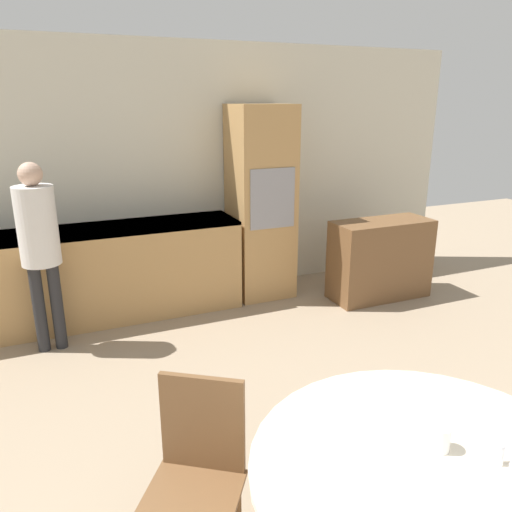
# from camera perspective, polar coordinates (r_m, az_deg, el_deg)

# --- Properties ---
(wall_back) EXTENTS (6.84, 0.05, 2.60)m
(wall_back) POSITION_cam_1_polar(r_m,az_deg,el_deg) (5.23, -10.29, 9.08)
(wall_back) COLOR beige
(wall_back) RESTS_ON ground_plane
(kitchen_counter) EXTENTS (3.14, 0.60, 0.90)m
(kitchen_counter) POSITION_cam_1_polar(r_m,az_deg,el_deg) (4.96, -20.11, -2.15)
(kitchen_counter) COLOR tan
(kitchen_counter) RESTS_ON ground_plane
(oven_unit) EXTENTS (0.60, 0.59, 2.00)m
(oven_unit) POSITION_cam_1_polar(r_m,az_deg,el_deg) (5.25, 0.54, 6.05)
(oven_unit) COLOR tan
(oven_unit) RESTS_ON ground_plane
(sideboard) EXTENTS (1.06, 0.45, 0.84)m
(sideboard) POSITION_cam_1_polar(r_m,az_deg,el_deg) (5.44, 13.99, -0.37)
(sideboard) COLOR brown
(sideboard) RESTS_ON ground_plane
(dining_table) EXTENTS (1.37, 1.37, 0.75)m
(dining_table) POSITION_cam_1_polar(r_m,az_deg,el_deg) (2.22, 19.12, -25.81)
(dining_table) COLOR brown
(dining_table) RESTS_ON ground_plane
(chair_far_left) EXTENTS (0.56, 0.56, 0.91)m
(chair_far_left) POSITION_cam_1_polar(r_m,az_deg,el_deg) (2.36, -6.72, -23.02)
(chair_far_left) COLOR brown
(chair_far_left) RESTS_ON ground_plane
(person_standing) EXTENTS (0.31, 0.31, 1.58)m
(person_standing) POSITION_cam_1_polar(r_m,az_deg,el_deg) (4.34, -23.58, 1.95)
(person_standing) COLOR #262628
(person_standing) RESTS_ON ground_plane
(cup) EXTENTS (0.08, 0.08, 0.10)m
(cup) POSITION_cam_1_polar(r_m,az_deg,el_deg) (2.15, 20.27, -18.93)
(cup) COLOR white
(cup) RESTS_ON dining_table
(salt_shaker) EXTENTS (0.03, 0.03, 0.09)m
(salt_shaker) POSITION_cam_1_polar(r_m,az_deg,el_deg) (2.16, 26.08, -19.66)
(salt_shaker) COLOR white
(salt_shaker) RESTS_ON dining_table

